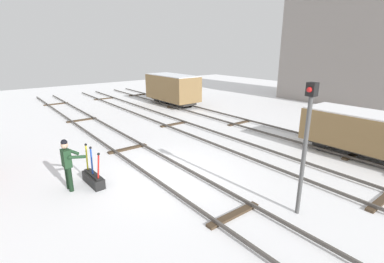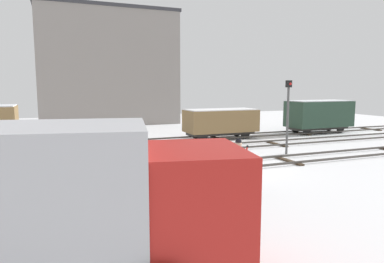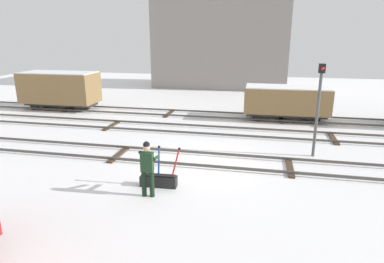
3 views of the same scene
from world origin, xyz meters
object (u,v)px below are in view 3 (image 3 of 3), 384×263
object	(u,v)px
switch_lever_frame	(159,179)
freight_car_near_switch	(60,88)
rail_worker	(147,165)
freight_car_mid_siding	(286,101)
signal_post	(319,101)

from	to	relation	value
switch_lever_frame	freight_car_near_switch	world-z (taller)	freight_car_near_switch
rail_worker	freight_car_near_switch	world-z (taller)	freight_car_near_switch
freight_car_mid_siding	freight_car_near_switch	xyz separation A→B (m)	(-14.97, -0.00, 0.26)
signal_post	freight_car_mid_siding	distance (m)	6.38
signal_post	switch_lever_frame	bearing A→B (deg)	-143.05
switch_lever_frame	rail_worker	bearing A→B (deg)	-100.95
switch_lever_frame	signal_post	bearing A→B (deg)	34.11
freight_car_mid_siding	freight_car_near_switch	bearing A→B (deg)	179.35
freight_car_mid_siding	signal_post	bearing A→B (deg)	-83.14
signal_post	freight_car_mid_siding	xyz separation A→B (m)	(-0.82, 6.22, -1.17)
signal_post	freight_car_near_switch	bearing A→B (deg)	158.51
freight_car_mid_siding	rail_worker	bearing A→B (deg)	-113.99
rail_worker	freight_car_near_switch	distance (m)	15.07
switch_lever_frame	rail_worker	world-z (taller)	rail_worker
rail_worker	freight_car_mid_siding	bearing A→B (deg)	63.82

